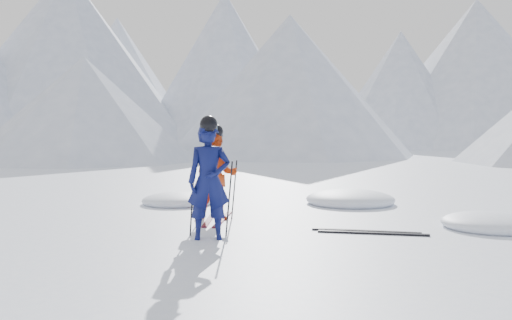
# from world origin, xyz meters

# --- Properties ---
(ground) EXTENTS (160.00, 160.00, 0.00)m
(ground) POSITION_xyz_m (0.00, 0.00, 0.00)
(ground) COLOR white
(ground) RESTS_ON ground
(mountain_range) EXTENTS (106.15, 62.94, 15.53)m
(mountain_range) POSITION_xyz_m (5.71, 35.31, 6.72)
(mountain_range) COLOR #B2BCD1
(mountain_range) RESTS_ON ground
(skier_blue) EXTENTS (0.71, 0.56, 1.72)m
(skier_blue) POSITION_xyz_m (-2.39, -0.96, 0.86)
(skier_blue) COLOR #0C124B
(skier_blue) RESTS_ON ground
(skier_red) EXTENTS (0.84, 0.69, 1.61)m
(skier_red) POSITION_xyz_m (-2.70, 0.74, 0.80)
(skier_red) COLOR red
(skier_red) RESTS_ON ground
(pole_blue_left) EXTENTS (0.12, 0.08, 1.14)m
(pole_blue_left) POSITION_xyz_m (-2.69, -0.81, 0.57)
(pole_blue_left) COLOR black
(pole_blue_left) RESTS_ON ground
(pole_blue_right) EXTENTS (0.12, 0.07, 1.14)m
(pole_blue_right) POSITION_xyz_m (-2.14, -0.71, 0.57)
(pole_blue_right) COLOR black
(pole_blue_right) RESTS_ON ground
(pole_red_left) EXTENTS (0.11, 0.09, 1.07)m
(pole_red_left) POSITION_xyz_m (-3.00, 0.99, 0.54)
(pole_red_left) COLOR black
(pole_red_left) RESTS_ON ground
(pole_red_right) EXTENTS (0.11, 0.08, 1.07)m
(pole_red_right) POSITION_xyz_m (-2.40, 0.89, 0.54)
(pole_red_right) COLOR black
(pole_red_right) RESTS_ON ground
(ski_worn_left) EXTENTS (0.32, 1.70, 0.03)m
(ski_worn_left) POSITION_xyz_m (-2.82, 0.74, 0.01)
(ski_worn_left) COLOR black
(ski_worn_left) RESTS_ON ground
(ski_worn_right) EXTENTS (0.21, 1.70, 0.03)m
(ski_worn_right) POSITION_xyz_m (-2.58, 0.74, 0.01)
(ski_worn_right) COLOR black
(ski_worn_right) RESTS_ON ground
(ski_loose_a) EXTENTS (1.70, 0.21, 0.03)m
(ski_loose_a) POSITION_xyz_m (-0.08, -0.03, 0.01)
(ski_loose_a) COLOR black
(ski_loose_a) RESTS_ON ground
(ski_loose_b) EXTENTS (1.70, 0.15, 0.03)m
(ski_loose_b) POSITION_xyz_m (0.02, -0.18, 0.01)
(ski_loose_b) COLOR black
(ski_loose_b) RESTS_ON ground
(snow_lumps) EXTENTS (9.28, 6.86, 0.43)m
(snow_lumps) POSITION_xyz_m (-0.16, 1.96, 0.00)
(snow_lumps) COLOR white
(snow_lumps) RESTS_ON ground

